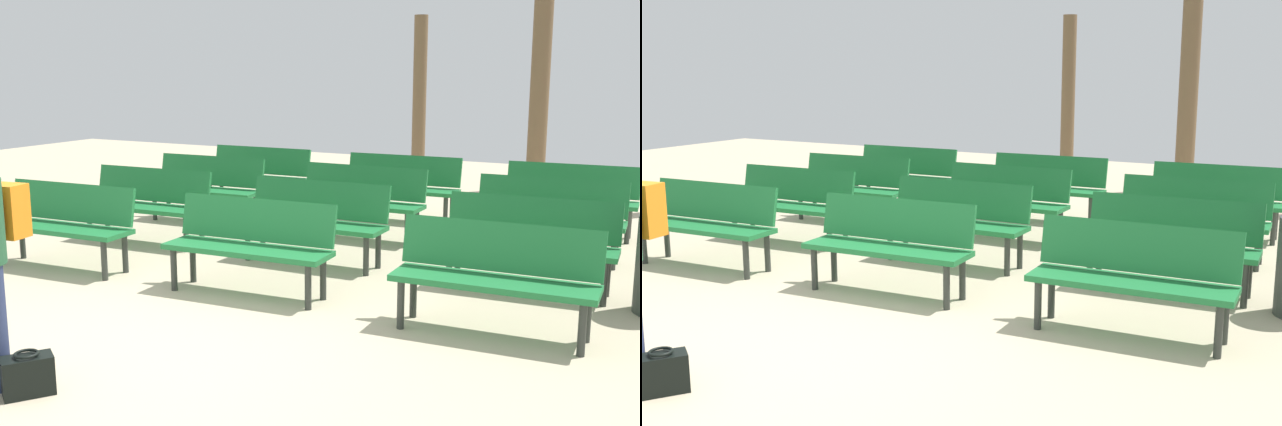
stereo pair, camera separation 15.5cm
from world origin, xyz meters
The scene contains 16 objects.
ground_plane centered at (0.00, 0.00, 0.00)m, with size 24.00×24.00×0.00m, color #BCAD8E.
bench_r0_c0 centered at (-2.30, 1.50, 0.50)m, with size 1.62×0.56×0.87m.
bench_r0_c1 centered at (-0.07, 1.61, 0.50)m, with size 1.62×0.57×0.87m.
bench_r0_c2 centered at (2.23, 1.60, 0.50)m, with size 1.62×0.54×0.87m.
bench_r1_c0 centered at (-2.30, 2.82, 0.50)m, with size 1.62×0.55×0.87m.
bench_r1_c1 centered at (-0.07, 2.87, 0.50)m, with size 1.61×0.51×0.87m.
bench_r1_c2 centered at (2.20, 2.91, 0.50)m, with size 1.62×0.56×0.87m.
bench_r2_c0 centered at (-2.39, 4.15, 0.50)m, with size 1.62×0.56×0.87m.
bench_r2_c1 centered at (-0.14, 4.20, 0.50)m, with size 1.60×0.49×0.87m.
bench_r2_c2 centered at (2.12, 4.23, 0.50)m, with size 1.62×0.56×0.87m.
bench_r3_c0 centered at (-2.37, 5.40, 0.50)m, with size 1.61×0.53×0.87m.
bench_r3_c1 centered at (-0.10, 5.44, 0.50)m, with size 1.62×0.56×0.87m.
bench_r3_c2 centered at (2.11, 5.55, 0.50)m, with size 1.62×0.57×0.87m.
tree_1 centered at (-1.21, 9.09, 1.47)m, with size 0.24×0.24×2.95m.
tree_2 centered at (0.97, 8.90, 1.60)m, with size 0.31×0.31×3.20m.
handbag centered at (-0.14, -0.97, 0.13)m, with size 0.33×0.37×0.29m.
Camera 1 is at (3.71, -4.26, 2.13)m, focal length 43.35 mm.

